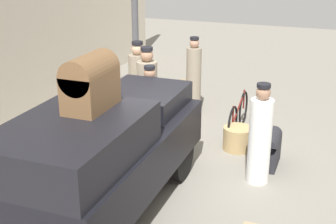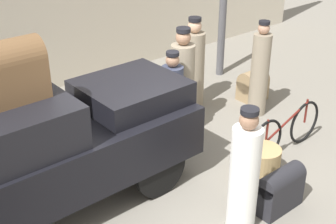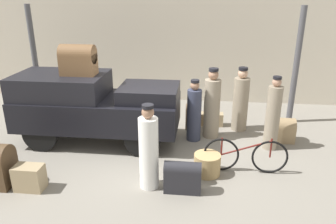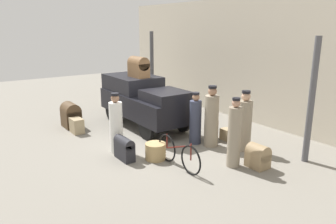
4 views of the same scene
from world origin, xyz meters
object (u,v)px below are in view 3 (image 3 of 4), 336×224
Objects in this scene: truck at (93,104)px; suitcase_black_upright at (193,115)px; trunk_on_truck_roof at (78,59)px; bicycle at (245,155)px; wicker_basket at (207,164)px; porter_lifting_near_truck at (212,106)px; trunk_umber_medium at (284,130)px; suitcase_small_leather at (212,119)px; porter_standing_middle at (241,102)px; conductor_in_dark_uniform at (194,113)px; porter_with_bicycle at (149,151)px; trunk_wicker_pale at (29,178)px; trunk_barrel_dark at (183,176)px; porter_carrying_trunk at (273,116)px.

truck reaches higher than suitcase_black_upright.
bicycle is at bearing -16.33° from trunk_on_truck_roof.
suitcase_black_upright is at bearing 99.67° from wicker_basket.
trunk_umber_medium is (1.83, -0.07, -0.53)m from porter_lifting_near_truck.
suitcase_small_leather is at bearing 155.15° from trunk_umber_medium.
trunk_on_truck_roof is (-3.11, 1.32, 1.87)m from wicker_basket.
bicycle is 1.00× the size of porter_standing_middle.
bicycle is 2.59m from suitcase_small_leather.
porter_lifting_near_truck is (0.44, 0.24, 0.11)m from conductor_in_dark_uniform.
porter_with_bicycle is 2.67× the size of suitcase_small_leather.
trunk_wicker_pale is (-0.57, -2.27, -0.73)m from truck.
conductor_in_dark_uniform is 4.04m from trunk_wicker_pale.
trunk_barrel_dark is at bearing 4.99° from trunk_wicker_pale.
trunk_wicker_pale is (-4.27, -3.41, -0.55)m from porter_standing_middle.
trunk_barrel_dark is (-0.56, -2.60, -0.50)m from porter_lifting_near_truck.
porter_lifting_near_truck is at bearing -92.50° from suitcase_small_leather.
truck is 2.45m from trunk_wicker_pale.
porter_carrying_trunk is 5.47m from trunk_wicker_pale.
trunk_umber_medium is 3.49m from trunk_barrel_dark.
porter_lifting_near_truck is at bearing 177.93° from trunk_umber_medium.
porter_standing_middle is at bearing 38.62° from trunk_wicker_pale.
porter_standing_middle is at bearing 33.15° from conductor_in_dark_uniform.
porter_standing_middle is 0.96× the size of porter_lifting_near_truck.
suitcase_small_leather is 0.89× the size of suitcase_black_upright.
trunk_on_truck_roof is at bearing 136.13° from porter_with_bicycle.
suitcase_black_upright is (-0.53, -0.30, 0.20)m from suitcase_small_leather.
trunk_barrel_dark is (-0.06, -3.07, -0.05)m from suitcase_black_upright.
suitcase_small_leather is at bearing 69.06° from porter_with_bicycle.
trunk_umber_medium is at bearing 55.67° from bicycle.
trunk_on_truck_roof is (-5.04, -0.52, 1.79)m from trunk_umber_medium.
porter_lifting_near_truck is at bearing 10.43° from trunk_on_truck_roof.
trunk_wicker_pale reaches higher than suitcase_small_leather.
porter_standing_middle is 2.48× the size of trunk_barrel_dark.
porter_carrying_trunk is 1.06× the size of porter_with_bicycle.
trunk_barrel_dark reaches higher than trunk_wicker_pale.
suitcase_small_leather is (2.96, 1.36, -0.80)m from truck.
porter_carrying_trunk is 2.21m from suitcase_black_upright.
suitcase_small_leather is 1.04× the size of trunk_umber_medium.
porter_carrying_trunk reaches higher than suitcase_black_upright.
bicycle is 2.74× the size of suitcase_small_leather.
porter_carrying_trunk is 1.89m from conductor_in_dark_uniform.
truck is at bearing -172.07° from conductor_in_dark_uniform.
trunk_barrel_dark is (-1.34, -3.16, -0.46)m from porter_standing_middle.
trunk_barrel_dark is at bearing -40.37° from truck.
wicker_basket is 0.91× the size of trunk_umber_medium.
trunk_wicker_pale is at bearing -134.20° from suitcase_small_leather.
suitcase_black_upright reaches higher than trunk_wicker_pale.
porter_standing_middle is at bearing 17.16° from truck.
wicker_basket is 3.53m from trunk_wicker_pale.
porter_carrying_trunk is 4.80m from trunk_on_truck_roof.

